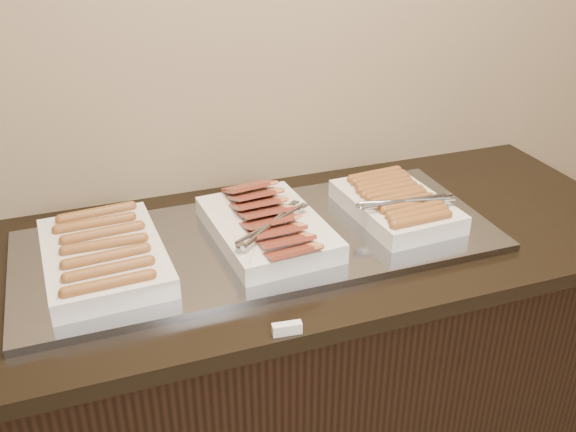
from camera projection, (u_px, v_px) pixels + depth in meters
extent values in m
cube|color=#9E896B|center=(217.00, 17.00, 1.71)|extent=(6.00, 0.05, 2.80)
cube|color=black|center=(265.00, 385.00, 1.85)|extent=(2.00, 0.70, 0.86)
cube|color=black|center=(263.00, 251.00, 1.64)|extent=(2.06, 0.76, 0.04)
cube|color=gray|center=(260.00, 242.00, 1.63)|extent=(1.20, 0.50, 0.02)
cube|color=silver|center=(104.00, 256.00, 1.50)|extent=(0.28, 0.41, 0.05)
cylinder|color=olive|center=(109.00, 283.00, 1.34)|extent=(0.18, 0.04, 0.03)
cylinder|color=olive|center=(109.00, 269.00, 1.39)|extent=(0.18, 0.04, 0.03)
cylinder|color=olive|center=(106.00, 256.00, 1.43)|extent=(0.18, 0.04, 0.03)
cylinder|color=olive|center=(104.00, 244.00, 1.48)|extent=(0.18, 0.03, 0.03)
cylinder|color=olive|center=(103.00, 233.00, 1.53)|extent=(0.18, 0.04, 0.03)
cylinder|color=olive|center=(95.00, 223.00, 1.57)|extent=(0.18, 0.03, 0.03)
cylinder|color=olive|center=(97.00, 212.00, 1.62)|extent=(0.18, 0.04, 0.03)
cube|color=silver|center=(267.00, 228.00, 1.62)|extent=(0.28, 0.40, 0.05)
cube|color=brown|center=(290.00, 250.00, 1.47)|extent=(0.14, 0.10, 0.04)
cube|color=brown|center=(284.00, 239.00, 1.51)|extent=(0.13, 0.09, 0.04)
cube|color=brown|center=(276.00, 230.00, 1.54)|extent=(0.13, 0.10, 0.04)
cube|color=brown|center=(268.00, 221.00, 1.58)|extent=(0.14, 0.10, 0.04)
cube|color=brown|center=(266.00, 211.00, 1.62)|extent=(0.13, 0.10, 0.04)
cube|color=brown|center=(258.00, 203.00, 1.65)|extent=(0.14, 0.10, 0.04)
cube|color=brown|center=(255.00, 194.00, 1.69)|extent=(0.14, 0.10, 0.04)
cube|color=brown|center=(249.00, 186.00, 1.73)|extent=(0.14, 0.11, 0.04)
cube|color=silver|center=(396.00, 206.00, 1.72)|extent=(0.25, 0.36, 0.05)
cylinder|color=olive|center=(421.00, 220.00, 1.59)|extent=(0.15, 0.03, 0.03)
cylinder|color=olive|center=(419.00, 215.00, 1.61)|extent=(0.15, 0.04, 0.03)
cylinder|color=olive|center=(415.00, 210.00, 1.64)|extent=(0.16, 0.04, 0.03)
cylinder|color=olive|center=(410.00, 205.00, 1.66)|extent=(0.15, 0.03, 0.03)
cylinder|color=olive|center=(404.00, 202.00, 1.68)|extent=(0.15, 0.03, 0.03)
cylinder|color=olive|center=(398.00, 198.00, 1.70)|extent=(0.16, 0.04, 0.03)
cylinder|color=olive|center=(395.00, 193.00, 1.72)|extent=(0.15, 0.03, 0.03)
cylinder|color=olive|center=(389.00, 190.00, 1.74)|extent=(0.15, 0.04, 0.03)
cylinder|color=olive|center=(385.00, 186.00, 1.76)|extent=(0.15, 0.04, 0.03)
cylinder|color=olive|center=(383.00, 182.00, 1.79)|extent=(0.16, 0.04, 0.03)
cylinder|color=olive|center=(379.00, 178.00, 1.81)|extent=(0.15, 0.03, 0.03)
cylinder|color=olive|center=(375.00, 175.00, 1.83)|extent=(0.16, 0.04, 0.03)
cube|color=silver|center=(287.00, 329.00, 1.31)|extent=(0.06, 0.03, 0.02)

